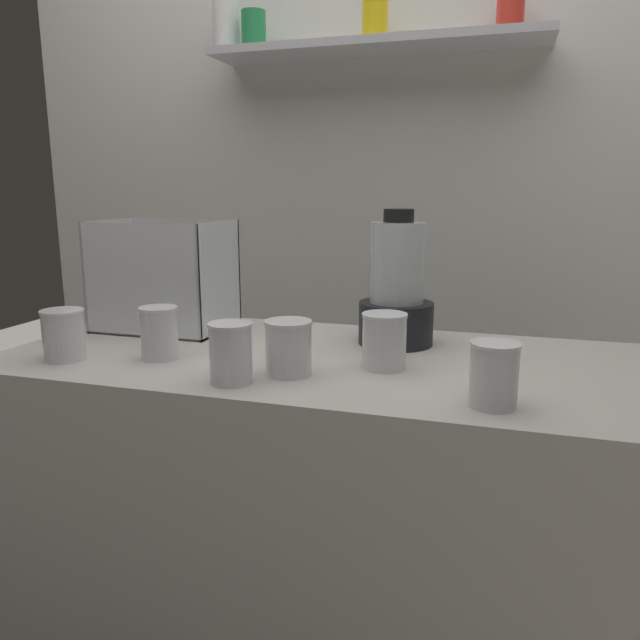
{
  "coord_description": "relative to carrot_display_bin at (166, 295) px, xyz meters",
  "views": [
    {
      "loc": [
        0.38,
        -1.24,
        1.26
      ],
      "look_at": [
        0.0,
        0.0,
        0.98
      ],
      "focal_mm": 34.01,
      "sensor_mm": 36.0,
      "label": 1
    }
  ],
  "objects": [
    {
      "name": "counter",
      "position": [
        0.46,
        -0.14,
        -0.54
      ],
      "size": [
        1.4,
        0.64,
        0.9
      ],
      "primitive_type": "cube",
      "color": "beige",
      "rests_on": "ground_plane"
    },
    {
      "name": "blender_pitcher",
      "position": [
        0.61,
        0.01,
        0.03
      ],
      "size": [
        0.18,
        0.18,
        0.32
      ],
      "color": "black",
      "rests_on": "counter"
    },
    {
      "name": "juice_cup_mango_right",
      "position": [
        0.45,
        -0.29,
        -0.04
      ],
      "size": [
        0.09,
        0.09,
        0.11
      ],
      "color": "white",
      "rests_on": "counter"
    },
    {
      "name": "carrot_display_bin",
      "position": [
        0.0,
        0.0,
        0.0
      ],
      "size": [
        0.32,
        0.23,
        0.28
      ],
      "color": "white",
      "rests_on": "counter"
    },
    {
      "name": "juice_cup_carrot_far_left",
      "position": [
        -0.05,
        -0.33,
        -0.04
      ],
      "size": [
        0.09,
        0.09,
        0.11
      ],
      "color": "white",
      "rests_on": "counter"
    },
    {
      "name": "back_wall_unit",
      "position": [
        0.46,
        0.63,
        0.27
      ],
      "size": [
        2.6,
        0.24,
        2.5
      ],
      "color": "silver",
      "rests_on": "ground_plane"
    },
    {
      "name": "juice_cup_orange_middle",
      "position": [
        0.36,
        -0.37,
        -0.04
      ],
      "size": [
        0.08,
        0.08,
        0.12
      ],
      "color": "white",
      "rests_on": "counter"
    },
    {
      "name": "juice_cup_mango_rightmost",
      "position": [
        0.84,
        -0.36,
        -0.04
      ],
      "size": [
        0.08,
        0.08,
        0.11
      ],
      "color": "white",
      "rests_on": "counter"
    },
    {
      "name": "juice_cup_mango_left",
      "position": [
        0.14,
        -0.26,
        -0.04
      ],
      "size": [
        0.08,
        0.08,
        0.11
      ],
      "color": "white",
      "rests_on": "counter"
    },
    {
      "name": "juice_cup_orange_far_right",
      "position": [
        0.62,
        -0.19,
        -0.04
      ],
      "size": [
        0.09,
        0.09,
        0.11
      ],
      "color": "white",
      "rests_on": "counter"
    }
  ]
}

